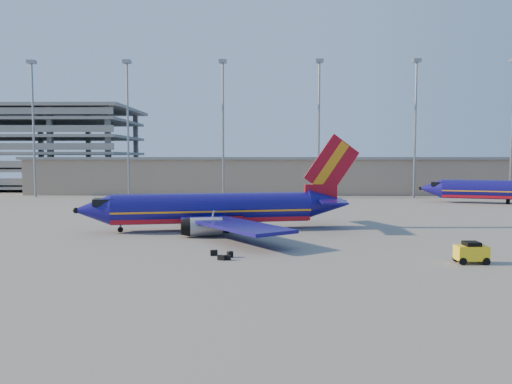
# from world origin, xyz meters

# --- Properties ---
(ground) EXTENTS (220.00, 220.00, 0.00)m
(ground) POSITION_xyz_m (0.00, 0.00, 0.00)
(ground) COLOR slate
(ground) RESTS_ON ground
(terminal_building) EXTENTS (122.00, 16.00, 8.50)m
(terminal_building) POSITION_xyz_m (10.00, 58.00, 4.32)
(terminal_building) COLOR #88735E
(terminal_building) RESTS_ON ground
(parking_garage) EXTENTS (62.00, 32.00, 21.40)m
(parking_garage) POSITION_xyz_m (-62.00, 74.05, 11.73)
(parking_garage) COLOR slate
(parking_garage) RESTS_ON ground
(light_mast_row) EXTENTS (101.60, 1.60, 28.65)m
(light_mast_row) POSITION_xyz_m (5.00, 46.00, 17.55)
(light_mast_row) COLOR gray
(light_mast_row) RESTS_ON ground
(aircraft_main) EXTENTS (32.96, 31.41, 11.26)m
(aircraft_main) POSITION_xyz_m (-1.56, -1.07, 2.41)
(aircraft_main) COLOR navy
(aircraft_main) RESTS_ON ground
(baggage_tug) EXTENTS (2.46, 1.51, 1.75)m
(baggage_tug) POSITION_xyz_m (20.18, -19.23, 0.91)
(baggage_tug) COLOR yellow
(baggage_tug) RESTS_ON ground
(luggage_pile) EXTENTS (2.06, 2.37, 0.50)m
(luggage_pile) POSITION_xyz_m (0.15, -17.35, 0.23)
(luggage_pile) COLOR black
(luggage_pile) RESTS_ON ground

